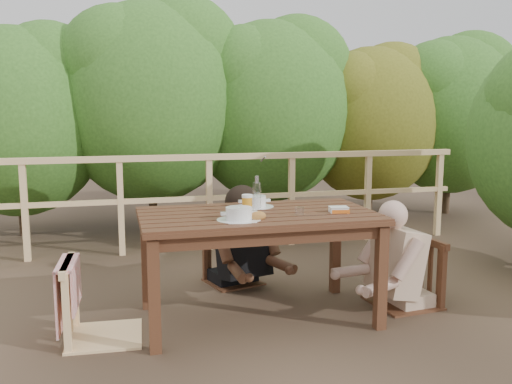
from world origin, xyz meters
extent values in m
plane|color=brown|center=(0.00, 0.00, 0.00)|extent=(60.00, 60.00, 0.00)
cube|color=#412415|center=(0.00, 0.00, 0.37)|extent=(1.62, 0.91, 0.75)
cube|color=#E6BC82|center=(-1.05, -0.08, 0.49)|extent=(0.51, 0.51, 0.98)
cube|color=#412415|center=(0.00, 0.83, 0.42)|extent=(0.52, 0.52, 0.84)
cube|color=#412415|center=(1.14, 0.00, 0.47)|extent=(0.52, 0.52, 0.95)
cube|color=#E6BC82|center=(0.00, 2.00, 0.51)|extent=(5.60, 0.10, 1.01)
cylinder|color=white|center=(-0.18, -0.20, 0.80)|extent=(0.29, 0.29, 0.10)
cylinder|color=silver|center=(0.04, 0.24, 0.80)|extent=(0.29, 0.29, 0.10)
ellipsoid|color=#A56331|center=(-0.06, -0.21, 0.78)|extent=(0.11, 0.09, 0.07)
cylinder|color=orange|center=(-0.07, 0.01, 0.82)|extent=(0.07, 0.07, 0.14)
cylinder|color=white|center=(0.02, 0.12, 0.88)|extent=(0.06, 0.06, 0.26)
cylinder|color=silver|center=(0.25, -0.17, 0.78)|extent=(0.06, 0.06, 0.07)
cube|color=white|center=(0.54, -0.13, 0.78)|extent=(0.14, 0.11, 0.06)
camera|label=1|loc=(-0.96, -3.66, 1.48)|focal=39.02mm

